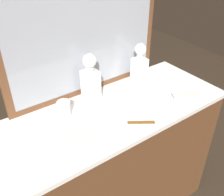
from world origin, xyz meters
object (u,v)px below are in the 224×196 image
at_px(crystal_decanter_right, 139,68).
at_px(porcelain_dish, 155,101).
at_px(silver_brush_left, 80,131).
at_px(tortoiseshell_comb, 141,122).
at_px(crystal_decanter_left, 91,83).
at_px(crystal_tumbler_far_left, 64,109).
at_px(silver_brush_far_left, 186,96).

relative_size(crystal_decanter_right, porcelain_dish, 3.85).
bearing_deg(crystal_decanter_right, silver_brush_left, -159.90).
bearing_deg(tortoiseshell_comb, crystal_decanter_right, 51.34).
distance_m(crystal_decanter_left, tortoiseshell_comb, 0.36).
bearing_deg(porcelain_dish, tortoiseshell_comb, -152.91).
bearing_deg(tortoiseshell_comb, crystal_tumbler_far_left, 135.26).
distance_m(silver_brush_far_left, tortoiseshell_comb, 0.37).
relative_size(crystal_decanter_left, silver_brush_far_left, 1.82).
distance_m(crystal_tumbler_far_left, tortoiseshell_comb, 0.41).
xyz_separation_m(crystal_decanter_left, tortoiseshell_comb, (0.10, -0.33, -0.11)).
relative_size(crystal_decanter_left, tortoiseshell_comb, 2.29).
distance_m(crystal_decanter_right, crystal_tumbler_far_left, 0.55).
bearing_deg(silver_brush_far_left, crystal_tumbler_far_left, 158.14).
height_order(crystal_decanter_right, tortoiseshell_comb, crystal_decanter_right).
xyz_separation_m(crystal_decanter_right, silver_brush_left, (-0.55, -0.20, -0.10)).
xyz_separation_m(silver_brush_far_left, tortoiseshell_comb, (-0.37, -0.02, -0.01)).
height_order(silver_brush_far_left, silver_brush_left, same).
height_order(silver_brush_left, tortoiseshell_comb, silver_brush_left).
bearing_deg(crystal_decanter_right, crystal_tumbler_far_left, -176.81).
bearing_deg(crystal_decanter_left, crystal_tumbler_far_left, -168.98).
bearing_deg(silver_brush_far_left, tortoiseshell_comb, -176.34).
xyz_separation_m(crystal_decanter_right, crystal_tumbler_far_left, (-0.54, -0.03, -0.07)).
bearing_deg(crystal_decanter_left, silver_brush_left, -133.69).
xyz_separation_m(crystal_decanter_right, porcelain_dish, (-0.06, -0.22, -0.10)).
bearing_deg(crystal_tumbler_far_left, silver_brush_far_left, -21.86).
distance_m(crystal_decanter_left, crystal_decanter_right, 0.35).
bearing_deg(crystal_tumbler_far_left, silver_brush_left, -92.39).
xyz_separation_m(silver_brush_far_left, porcelain_dish, (-0.17, 0.08, -0.01)).
bearing_deg(silver_brush_left, crystal_decanter_left, 46.31).
distance_m(silver_brush_far_left, porcelain_dish, 0.19).
height_order(crystal_decanter_right, porcelain_dish, crystal_decanter_right).
bearing_deg(silver_brush_far_left, crystal_decanter_left, 147.07).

